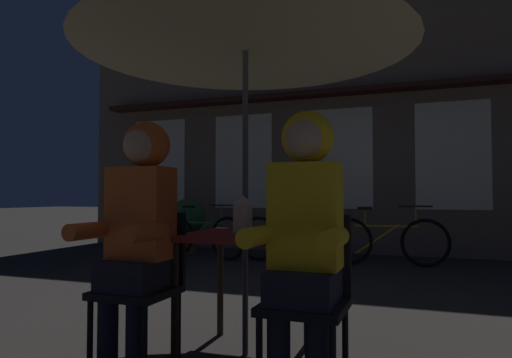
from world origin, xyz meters
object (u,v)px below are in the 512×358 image
lantern (243,213)px  chair_left (144,279)px  cafe_table (245,249)px  book (247,229)px  bicycle_third (386,241)px  patio_umbrella (245,21)px  bicycle_nearest (202,236)px  person_right_hooded (304,220)px  potted_plant (188,221)px  chair_right (307,291)px  bicycle_second (293,238)px  person_left_hooded (138,217)px

lantern → chair_left: (-0.47, -0.35, -0.37)m
cafe_table → book: 0.19m
bicycle_third → patio_umbrella: bearing=-97.8°
patio_umbrella → bicycle_nearest: bearing=120.5°
person_right_hooded → book: size_ratio=7.00×
person_right_hooded → potted_plant: person_right_hooded is taller
potted_plant → chair_right: bearing=-55.2°
cafe_table → bicycle_second: (-0.79, 3.92, -0.29)m
patio_umbrella → chair_right: 1.68m
bicycle_third → person_right_hooded: bearing=-90.8°
chair_left → book: size_ratio=4.35×
lantern → bicycle_nearest: bearing=120.2°
cafe_table → person_right_hooded: bearing=-41.6°
chair_left → potted_plant: (-2.25, 4.61, 0.05)m
potted_plant → person_right_hooded: bearing=-55.5°
person_right_hooded → bicycle_second: size_ratio=0.85×
bicycle_second → book: (0.75, -3.77, 0.41)m
person_right_hooded → bicycle_second: (-1.27, 4.34, -0.50)m
cafe_table → lantern: size_ratio=3.20×
lantern → chair_right: lantern is taller
lantern → person_left_hooded: size_ratio=0.17×
patio_umbrella → bicycle_second: size_ratio=1.40×
book → potted_plant: potted_plant is taller
person_right_hooded → bicycle_third: bearing=89.2°
chair_right → book: (-0.52, 0.51, 0.26)m
lantern → person_left_hooded: bearing=-139.3°
person_right_hooded → potted_plant: bearing=124.5°
bicycle_nearest → potted_plant: potted_plant is taller
bicycle_second → bicycle_third: (1.34, 0.02, 0.00)m
bicycle_nearest → bicycle_second: 1.44m
chair_left → bicycle_second: bearing=94.2°
person_left_hooded → chair_right: bearing=3.4°
lantern → chair_left: 0.69m
patio_umbrella → person_right_hooded: (0.48, -0.43, -1.21)m
person_left_hooded → lantern: bearing=40.7°
chair_right → person_left_hooded: person_left_hooded is taller
person_right_hooded → bicycle_nearest: 5.02m
patio_umbrella → person_right_hooded: patio_umbrella is taller
chair_right → bicycle_nearest: 4.95m
book → potted_plant: bearing=146.1°
patio_umbrella → bicycle_third: patio_umbrella is taller
potted_plant → book: bearing=-56.8°
person_right_hooded → book: 0.78m
patio_umbrella → bicycle_third: size_ratio=1.38×
person_left_hooded → bicycle_second: person_left_hooded is taller
cafe_table → bicycle_third: size_ratio=0.44×
lantern → person_left_hooded: (-0.47, -0.41, -0.01)m
chair_right → potted_plant: potted_plant is taller
chair_right → cafe_table: bearing=142.5°
potted_plant → bicycle_nearest: bearing=-42.7°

